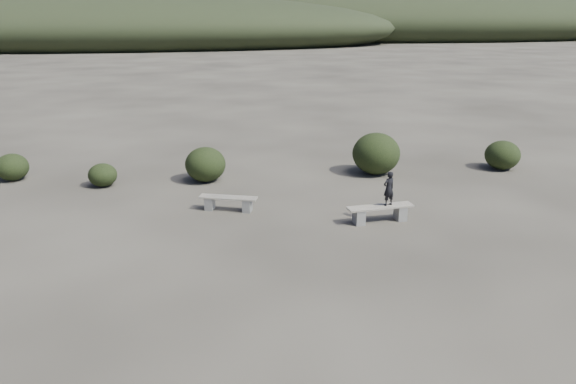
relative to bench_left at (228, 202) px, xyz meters
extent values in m
plane|color=#302C25|center=(1.64, -5.30, -0.26)|extent=(1200.00, 1200.00, 0.00)
cube|color=slate|center=(-0.55, 0.17, -0.07)|extent=(0.33, 0.39, 0.39)
cube|color=slate|center=(0.55, -0.17, -0.07)|extent=(0.33, 0.39, 0.39)
cube|color=gray|center=(0.00, 0.00, 0.15)|extent=(1.77, 0.84, 0.05)
cube|color=slate|center=(3.61, -1.56, -0.05)|extent=(0.31, 0.40, 0.42)
cube|color=slate|center=(4.87, -1.39, -0.05)|extent=(0.31, 0.40, 0.42)
cube|color=gray|center=(4.24, -1.48, 0.19)|extent=(1.95, 0.66, 0.05)
imported|color=black|center=(4.46, -1.44, 0.71)|extent=(0.43, 0.36, 0.99)
ellipsoid|color=black|center=(-4.18, 3.00, 0.13)|extent=(0.96, 0.96, 0.79)
ellipsoid|color=black|center=(-0.71, 3.17, 0.34)|extent=(1.41, 1.41, 1.21)
ellipsoid|color=black|center=(5.45, 3.35, 0.49)|extent=(1.73, 1.73, 1.51)
ellipsoid|color=black|center=(10.35, 3.38, 0.28)|extent=(1.30, 1.30, 1.08)
ellipsoid|color=black|center=(-7.47, 4.12, 0.21)|extent=(1.12, 1.12, 0.95)
ellipsoid|color=black|center=(-23.36, 84.70, 2.44)|extent=(110.00, 40.00, 12.00)
ellipsoid|color=black|center=(36.64, 104.70, 2.89)|extent=(120.00, 44.00, 14.00)
ellipsoid|color=#29332A|center=(1.64, 154.70, 5.14)|extent=(190.00, 64.00, 24.00)
ellipsoid|color=slate|center=(71.64, 294.70, 9.64)|extent=(340.00, 110.00, 44.00)
ellipsoid|color=#8F96A1|center=(-28.36, 394.70, 12.34)|extent=(460.00, 140.00, 56.00)
camera|label=1|loc=(-0.18, -15.93, 5.46)|focal=35.00mm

